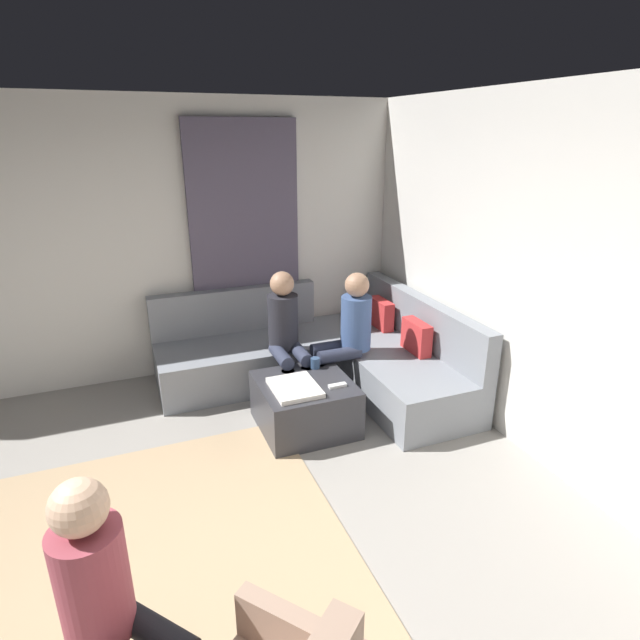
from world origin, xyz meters
name	(u,v)px	position (x,y,z in m)	size (l,w,h in m)	color
ground_plane	(149,615)	(0.00, 0.00, -0.05)	(6.00, 6.00, 0.10)	gray
wall_back	(605,302)	(0.00, 2.94, 1.35)	(6.00, 0.12, 2.70)	silver
wall_left	(107,247)	(-2.94, 0.00, 1.35)	(0.12, 6.00, 2.70)	silver
curtain_panel	(246,249)	(-2.84, 1.30, 1.25)	(0.06, 1.10, 2.50)	#595166
area_rug	(164,573)	(-0.20, 0.10, 0.01)	(2.60, 2.20, 0.01)	tan
sectional_couch	(326,356)	(-2.08, 1.88, 0.28)	(2.10, 2.55, 0.87)	gray
ottoman	(305,404)	(-1.38, 1.39, 0.21)	(0.76, 0.76, 0.42)	#333338
folded_blanket	(295,388)	(-1.28, 1.27, 0.44)	(0.44, 0.36, 0.04)	white
coffee_mug	(315,363)	(-1.60, 1.57, 0.47)	(0.08, 0.08, 0.10)	#334C72
game_remote	(337,386)	(-1.20, 1.61, 0.43)	(0.05, 0.15, 0.02)	white
person_on_couch_back	(346,332)	(-1.74, 1.93, 0.66)	(0.30, 0.60, 1.20)	#2D3347
person_on_couch_side	(286,332)	(-1.93, 1.42, 0.66)	(0.60, 0.30, 1.20)	#2D3347
person_on_armchair	(112,604)	(0.53, -0.10, 0.64)	(0.57, 0.52, 1.18)	black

